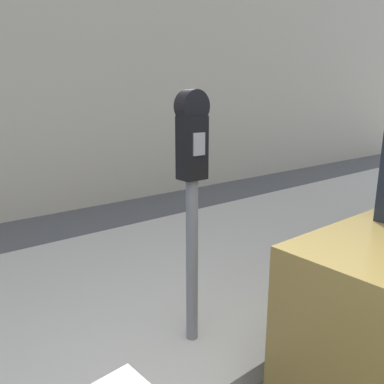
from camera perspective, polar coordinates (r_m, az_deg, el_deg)
sidewalk at (r=3.30m, az=-14.70°, el=-16.03°), size 24.00×2.80×0.13m
parking_meter at (r=2.26m, az=0.01°, el=1.23°), size 0.19×0.13×1.61m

